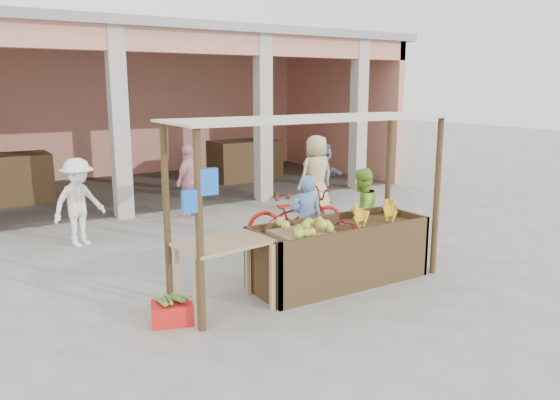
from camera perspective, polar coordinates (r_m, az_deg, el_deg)
ground at (r=7.81m, az=3.21°, el=-9.17°), size 60.00×60.00×0.00m
market_building at (r=15.48m, az=-16.11°, el=11.00°), size 14.40×6.40×4.20m
fruit_stall at (r=7.96m, az=6.21°, el=-5.76°), size 2.60×0.95×0.80m
stall_awning at (r=7.38m, az=3.02°, el=5.45°), size 4.09×1.35×2.39m
banana_heap at (r=8.25m, az=9.77°, el=-1.71°), size 0.99×0.54×0.18m
melon_tray at (r=7.40m, az=2.38°, el=-3.06°), size 0.77×0.67×0.20m
berry_heap at (r=7.81m, az=6.62°, el=-2.52°), size 0.44×0.36×0.14m
side_table at (r=6.86m, az=-5.87°, el=-5.47°), size 1.21×0.89×0.91m
papaya_pile at (r=6.79m, az=-5.91°, el=-3.48°), size 0.72×0.41×0.21m
red_crate at (r=6.80m, az=-11.20°, el=-11.50°), size 0.58×0.49×0.26m
plantain_bundle at (r=6.74m, az=-11.26°, el=-10.21°), size 0.37×0.26×0.07m
produce_sacks at (r=13.66m, az=0.08°, el=1.35°), size 0.83×0.78×0.63m
vendor_blue at (r=8.65m, az=2.78°, el=-1.76°), size 0.69×0.62×1.53m
vendor_green at (r=9.20m, az=8.47°, el=-1.00°), size 0.84×0.63×1.55m
motorcycle at (r=9.87m, az=1.67°, el=-1.55°), size 1.01×2.05×1.03m
shopper_a at (r=10.25m, az=-20.32°, el=0.11°), size 1.21×0.93×1.69m
shopper_b at (r=11.96m, az=-9.43°, el=2.26°), size 1.11×1.00×1.69m
shopper_c at (r=12.13m, az=3.82°, el=3.12°), size 0.95×0.63×1.93m
shopper_d at (r=13.38m, az=4.59°, el=3.04°), size 0.89×1.51×1.53m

